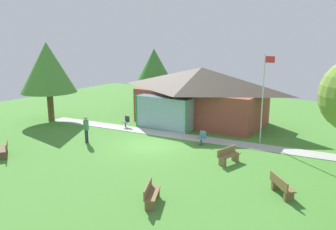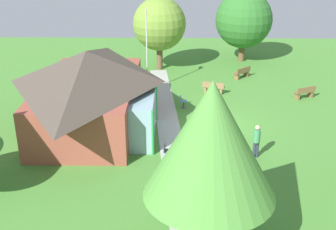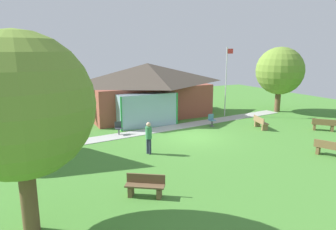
# 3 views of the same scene
# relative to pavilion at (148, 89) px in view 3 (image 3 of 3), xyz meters

# --- Properties ---
(ground_plane) EXTENTS (44.00, 44.00, 0.00)m
(ground_plane) POSITION_rel_pavilion_xyz_m (0.09, -6.99, -2.28)
(ground_plane) COLOR #478433
(pavilion) EXTENTS (10.53, 6.86, 4.37)m
(pavilion) POSITION_rel_pavilion_xyz_m (0.00, 0.00, 0.00)
(pavilion) COLOR brown
(pavilion) RESTS_ON ground_plane
(footpath) EXTENTS (21.28, 3.24, 0.03)m
(footpath) POSITION_rel_pavilion_xyz_m (0.09, -4.30, -2.27)
(footpath) COLOR #ADADA8
(footpath) RESTS_ON ground_plane
(flagpole) EXTENTS (0.64, 0.08, 5.68)m
(flagpole) POSITION_rel_pavilion_xyz_m (5.85, -2.76, 0.85)
(flagpole) COLOR silver
(flagpole) RESTS_ON ground_plane
(bench_lawn_far_right) EXTENTS (1.33, 1.41, 0.84)m
(bench_lawn_far_right) POSITION_rel_pavilion_xyz_m (8.89, -9.75, -1.88)
(bench_lawn_far_right) COLOR brown
(bench_lawn_far_right) RESTS_ON ground_plane
(bench_mid_right) EXTENTS (0.84, 1.56, 0.84)m
(bench_mid_right) POSITION_rel_pavilion_xyz_m (5.48, -7.31, -1.88)
(bench_mid_right) COLOR olive
(bench_mid_right) RESTS_ON ground_plane
(bench_front_right) EXTENTS (1.01, 1.55, 0.84)m
(bench_front_right) POSITION_rel_pavilion_xyz_m (4.58, -13.32, -1.88)
(bench_front_right) COLOR brown
(bench_front_right) RESTS_ON ground_plane
(bench_front_left) EXTENTS (1.48, 1.22, 0.84)m
(bench_front_left) POSITION_rel_pavilion_xyz_m (-5.77, -13.08, -1.88)
(bench_front_left) COLOR brown
(bench_front_left) RESTS_ON ground_plane
(patio_chair_west) EXTENTS (0.48, 0.48, 0.86)m
(patio_chair_west) POSITION_rel_pavilion_xyz_m (-3.96, -4.32, -1.87)
(patio_chair_west) COLOR #33383D
(patio_chair_west) RESTS_ON ground_plane
(patio_chair_lawn_spare) EXTENTS (0.47, 0.47, 0.86)m
(patio_chair_lawn_spare) POSITION_rel_pavilion_xyz_m (2.82, -5.16, -1.87)
(patio_chair_lawn_spare) COLOR teal
(patio_chair_lawn_spare) RESTS_ON ground_plane
(visitor_strolling_lawn) EXTENTS (0.34, 0.34, 1.74)m
(visitor_strolling_lawn) POSITION_rel_pavilion_xyz_m (-3.70, -8.68, -1.26)
(visitor_strolling_lawn) COLOR #2D3347
(visitor_strolling_lawn) RESTS_ON ground_plane
(tree_east_hedge) EXTENTS (4.14, 4.14, 5.70)m
(tree_east_hedge) POSITION_rel_pavilion_xyz_m (11.13, -3.42, 1.33)
(tree_east_hedge) COLOR brown
(tree_east_hedge) RESTS_ON ground_plane
(tree_behind_pavilion_left) EXTENTS (3.84, 3.84, 5.58)m
(tree_behind_pavilion_left) POSITION_rel_pavilion_xyz_m (-7.24, 4.32, 1.54)
(tree_behind_pavilion_left) COLOR brown
(tree_behind_pavilion_left) RESTS_ON ground_plane
(tree_lawn_corner) EXTENTS (4.24, 4.24, 6.08)m
(tree_lawn_corner) POSITION_rel_pavilion_xyz_m (-9.80, -13.66, 1.66)
(tree_lawn_corner) COLOR brown
(tree_lawn_corner) RESTS_ON ground_plane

